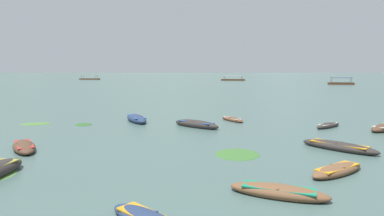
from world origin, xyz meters
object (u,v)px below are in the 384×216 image
Objects in this scene: rowboat_11 at (337,170)px; ferry_1 at (341,83)px; rowboat_1 at (339,147)px; rowboat_10 at (196,124)px; rowboat_9 at (136,119)px; rowboat_5 at (24,147)px; ferry_2 at (233,80)px; rowboat_0 at (279,192)px; rowboat_2 at (328,125)px; ferry_0 at (90,79)px; rowboat_7 at (232,119)px.

ferry_1 is (30.11, 98.65, 0.30)m from rowboat_11.
rowboat_10 is at bearing 144.43° from rowboat_1.
rowboat_9 is at bearing 159.29° from rowboat_10.
rowboat_5 is 0.30× the size of ferry_2.
ferry_2 reaches higher than rowboat_0.
rowboat_9 is at bearing -93.30° from ferry_2.
rowboat_5 is (-19.09, -10.07, 0.03)m from rowboat_2.
ferry_2 is at bearing -4.92° from ferry_0.
rowboat_10 is at bearing 45.32° from rowboat_5.
rowboat_7 is at bearing 95.92° from rowboat_0.
rowboat_11 is at bearing -7.31° from rowboat_5.
ferry_1 and ferry_2 have the same top height.
rowboat_11 is at bearing -61.33° from ferry_0.
ferry_2 is at bearing 92.35° from rowboat_11.
ferry_2 is (74.25, -6.39, -0.00)m from ferry_0.
ferry_0 is at bearing 118.17° from rowboat_10.
rowboat_9 is at bearing 149.65° from rowboat_1.
rowboat_11 is at bearing -103.33° from rowboat_2.
ferry_2 is (-7.16, 135.39, 0.27)m from rowboat_1.
rowboat_1 reaches higher than rowboat_2.
rowboat_9 is at bearing -116.76° from ferry_1.
ferry_1 is (28.70, 94.14, 0.27)m from rowboat_1.
rowboat_7 is at bearing 107.82° from rowboat_11.
ferry_0 reaches higher than rowboat_10.
ferry_0 is at bearing 175.08° from ferry_2.
ferry_0 reaches higher than rowboat_11.
ferry_0 is 74.53m from ferry_2.
rowboat_1 is 0.40× the size of ferry_0.
rowboat_0 is at bearing -134.04° from rowboat_11.
ferry_1 reaches higher than rowboat_2.
ferry_0 is at bearing 116.66° from rowboat_9.
rowboat_10 is (5.57, -2.11, -0.02)m from rowboat_9.
ferry_1 is (110.12, -47.65, 0.00)m from ferry_0.
rowboat_9 reaches higher than rowboat_2.
rowboat_7 is 0.38× the size of ferry_1.
ferry_1 is at bearing 72.53° from rowboat_2.
ferry_0 is (-82.88, 134.15, 0.30)m from rowboat_2.
ferry_1 is 0.72× the size of ferry_2.
rowboat_9 is (-15.95, 0.85, 0.09)m from rowboat_2.
ferry_1 reaches higher than rowboat_7.
rowboat_9 reaches higher than rowboat_1.
ferry_1 is (37.61, 87.76, 0.23)m from rowboat_10.
rowboat_0 is at bearing -88.84° from ferry_2.
rowboat_1 is at bearing 72.64° from rowboat_11.
rowboat_2 is 0.85× the size of rowboat_5.
rowboat_5 is 11.35m from rowboat_9.
rowboat_10 reaches higher than rowboat_7.
rowboat_9 is 0.42× the size of ferry_0.
rowboat_9 is at bearing 135.18° from rowboat_11.
rowboat_9 is 0.53× the size of ferry_1.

